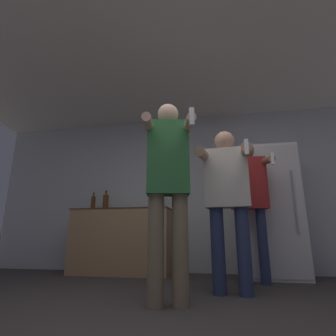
{
  "coord_description": "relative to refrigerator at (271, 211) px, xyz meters",
  "views": [
    {
      "loc": [
        0.38,
        -1.52,
        0.53
      ],
      "look_at": [
        -0.03,
        0.68,
        1.12
      ],
      "focal_mm": 28.0,
      "sensor_mm": 36.0,
      "label": 1
    }
  ],
  "objects": [
    {
      "name": "wall_back",
      "position": [
        -1.12,
        0.36,
        0.39
      ],
      "size": [
        7.0,
        0.06,
        2.55
      ],
      "color": "#B2B7BC",
      "rests_on": "ground_plane"
    },
    {
      "name": "ceiling_slab",
      "position": [
        -1.12,
        -1.03,
        1.69
      ],
      "size": [
        7.0,
        3.24,
        0.05
      ],
      "color": "silver",
      "rests_on": "wall_back"
    },
    {
      "name": "refrigerator",
      "position": [
        0.0,
        0.0,
        0.0
      ],
      "size": [
        0.72,
        0.69,
        1.78
      ],
      "color": "white",
      "rests_on": "ground_plane"
    },
    {
      "name": "counter",
      "position": [
        -2.18,
        0.02,
        -0.41
      ],
      "size": [
        1.51,
        0.65,
        0.95
      ],
      "color": "#997551",
      "rests_on": "ground_plane"
    },
    {
      "name": "bottle_clear_vodka",
      "position": [
        -1.6,
        0.09,
        0.19
      ],
      "size": [
        0.09,
        0.09,
        0.32
      ],
      "color": "maroon",
      "rests_on": "counter"
    },
    {
      "name": "bottle_dark_rum",
      "position": [
        -2.52,
        0.09,
        0.19
      ],
      "size": [
        0.09,
        0.09,
        0.33
      ],
      "color": "#563314",
      "rests_on": "counter"
    },
    {
      "name": "bottle_brown_liquor",
      "position": [
        -2.74,
        0.09,
        0.18
      ],
      "size": [
        0.07,
        0.07,
        0.32
      ],
      "color": "#563314",
      "rests_on": "counter"
    },
    {
      "name": "person_woman_foreground",
      "position": [
        -1.15,
        -1.73,
        0.1
      ],
      "size": [
        0.5,
        0.58,
        1.73
      ],
      "color": "#75664C",
      "rests_on": "ground_plane"
    },
    {
      "name": "person_man_side",
      "position": [
        -0.63,
        -1.2,
        0.08
      ],
      "size": [
        0.56,
        0.57,
        1.64
      ],
      "color": "navy",
      "rests_on": "ground_plane"
    },
    {
      "name": "person_spectator_back",
      "position": [
        -0.34,
        -0.54,
        0.18
      ],
      "size": [
        0.53,
        0.52,
        1.73
      ],
      "color": "navy",
      "rests_on": "ground_plane"
    }
  ]
}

